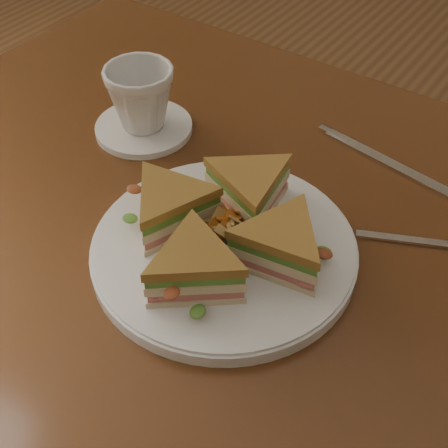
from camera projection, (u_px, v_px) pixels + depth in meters
The scene contains 8 objects.
table at pixel (261, 287), 0.82m from camera, with size 1.20×0.80×0.75m.
plate at pixel (224, 250), 0.72m from camera, with size 0.31×0.31×0.02m, color silver.
sandwich_wedges at pixel (224, 227), 0.70m from camera, with size 0.27×0.27×0.06m.
crisps_mound at pixel (224, 230), 0.70m from camera, with size 0.09×0.09×0.05m, color orange, non-canonical shape.
spoon at pixel (350, 232), 0.75m from camera, with size 0.17×0.09×0.01m.
knife at pixel (378, 158), 0.86m from camera, with size 0.21×0.05×0.00m.
saucer at pixel (144, 128), 0.90m from camera, with size 0.14×0.14×0.01m, color silver.
coffee_cup at pixel (141, 98), 0.87m from camera, with size 0.10×0.10×0.09m, color silver.
Camera 1 is at (0.26, -0.46, 1.28)m, focal length 50.00 mm.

